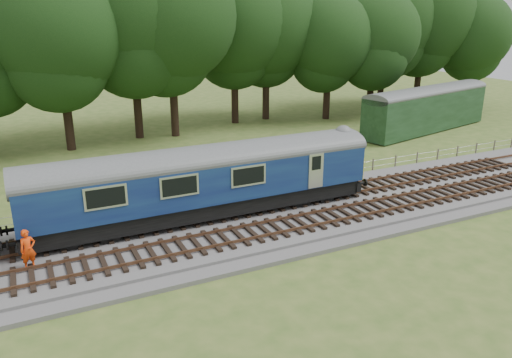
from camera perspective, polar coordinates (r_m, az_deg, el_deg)
ground at (r=27.60m, az=5.96°, el=-4.05°), size 120.00×120.00×0.00m
ballast at (r=27.53m, az=5.97°, el=-3.71°), size 70.00×7.00×0.35m
track_north at (r=28.55m, az=4.51°, el=-2.32°), size 67.20×2.40×0.21m
track_south at (r=26.20m, az=7.84°, el=-4.40°), size 67.20×2.40×0.21m
fence at (r=31.23m, az=1.62°, el=-1.23°), size 64.00×0.12×1.00m
tree_line at (r=46.82m, az=-8.40°, el=5.28°), size 70.00×8.00×18.00m
dmu_railcar at (r=25.63m, az=-5.84°, el=0.38°), size 18.05×2.86×3.88m
worker at (r=22.86m, az=-24.61°, el=-7.33°), size 0.73×0.58×1.75m
parked_coach at (r=49.25m, az=19.00°, el=7.83°), size 16.09×6.36×4.06m
shed at (r=53.41m, az=17.99°, el=7.63°), size 3.29×3.29×2.57m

